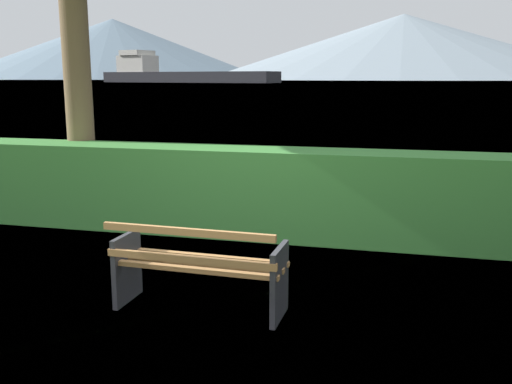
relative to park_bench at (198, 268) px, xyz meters
name	(u,v)px	position (x,y,z in m)	size (l,w,h in m)	color
ground_plane	(202,308)	(0.00, 0.06, -0.42)	(1400.00, 1400.00, 0.00)	olive
water_surface	(399,81)	(0.00, 307.81, -0.42)	(620.00, 620.00, 0.00)	#7A99A8
park_bench	(198,268)	(0.00, 0.00, 0.00)	(1.62, 0.62, 0.87)	#A0703F
hedge_row	(266,193)	(0.00, 2.70, 0.18)	(11.20, 0.79, 1.20)	#387A33
cargo_ship_large	(174,73)	(-88.41, 216.06, 3.24)	(79.96, 33.55, 13.09)	#232328
distant_hills	(439,45)	(31.94, 555.01, 30.79)	(941.14, 425.99, 64.66)	slate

